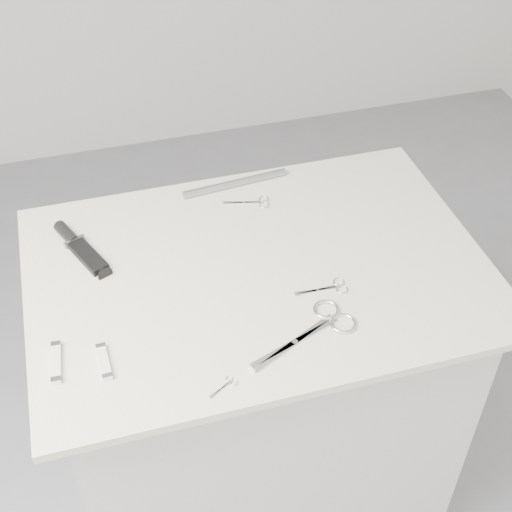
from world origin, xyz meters
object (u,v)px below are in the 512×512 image
object	(u,v)px
embroidery_scissors_a	(330,288)
sheathed_knife	(78,246)
plinth	(258,398)
pocket_knife_a	(56,362)
pocket_knife_b	(104,362)
tiny_scissors	(226,385)
embroidery_scissors_b	(255,202)
metal_rail	(235,183)
large_shears	(321,325)

from	to	relation	value
embroidery_scissors_a	sheathed_knife	size ratio (longest dim) A/B	0.59
embroidery_scissors_a	plinth	bearing A→B (deg)	142.48
embroidery_scissors_a	pocket_knife_a	xyz separation A→B (m)	(-0.57, -0.05, 0.00)
embroidery_scissors_a	pocket_knife_b	size ratio (longest dim) A/B	1.29
tiny_scissors	sheathed_knife	xyz separation A→B (m)	(-0.22, 0.46, 0.01)
pocket_knife_b	embroidery_scissors_b	bearing A→B (deg)	-48.29
pocket_knife_a	metal_rail	world-z (taller)	metal_rail
pocket_knife_b	plinth	bearing A→B (deg)	-66.02
metal_rail	large_shears	bearing A→B (deg)	-84.93
plinth	sheathed_knife	distance (m)	0.63
sheathed_knife	pocket_knife_a	xyz separation A→B (m)	(-0.07, -0.33, -0.00)
embroidery_scissors_b	large_shears	bearing A→B (deg)	-73.65
large_shears	pocket_knife_a	xyz separation A→B (m)	(-0.52, 0.05, 0.00)
embroidery_scissors_b	sheathed_knife	size ratio (longest dim) A/B	0.58
plinth	pocket_knife_b	world-z (taller)	pocket_knife_b
pocket_knife_a	embroidery_scissors_a	bearing A→B (deg)	-80.85
large_shears	metal_rail	bearing A→B (deg)	72.03
large_shears	pocket_knife_b	size ratio (longest dim) A/B	2.70
embroidery_scissors_b	metal_rail	world-z (taller)	metal_rail
embroidery_scissors_a	embroidery_scissors_b	xyz separation A→B (m)	(-0.07, 0.33, -0.00)
embroidery_scissors_a	metal_rail	world-z (taller)	metal_rail
large_shears	embroidery_scissors_a	distance (m)	0.11
large_shears	embroidery_scissors_b	world-z (taller)	large_shears
pocket_knife_a	metal_rail	size ratio (longest dim) A/B	0.38
large_shears	sheathed_knife	size ratio (longest dim) A/B	1.23
embroidery_scissors_b	tiny_scissors	bearing A→B (deg)	-97.29
plinth	tiny_scissors	distance (m)	0.57
tiny_scissors	pocket_knife_a	bearing A→B (deg)	125.49
tiny_scissors	metal_rail	distance (m)	0.62
embroidery_scissors_a	pocket_knife_a	world-z (taller)	pocket_knife_a
embroidery_scissors_a	metal_rail	distance (m)	0.42
embroidery_scissors_b	pocket_knife_b	bearing A→B (deg)	-121.61
sheathed_knife	metal_rail	bearing A→B (deg)	-94.68
large_shears	embroidery_scissors_b	xyz separation A→B (m)	(-0.02, 0.43, -0.00)
large_shears	pocket_knife_a	size ratio (longest dim) A/B	2.36
plinth	embroidery_scissors_a	world-z (taller)	embroidery_scissors_a
metal_rail	pocket_knife_a	bearing A→B (deg)	-135.90
embroidery_scissors_a	pocket_knife_a	size ratio (longest dim) A/B	1.13
embroidery_scissors_a	metal_rail	bearing A→B (deg)	105.54
plinth	embroidery_scissors_b	size ratio (longest dim) A/B	8.05
large_shears	tiny_scissors	distance (m)	0.24
metal_rail	plinth	bearing A→B (deg)	-95.19
plinth	large_shears	xyz separation A→B (m)	(0.07, -0.20, 0.47)
embroidery_scissors_a	pocket_knife_a	distance (m)	0.58
plinth	pocket_knife_b	size ratio (longest dim) A/B	10.19
plinth	embroidery_scissors_a	distance (m)	0.50
sheathed_knife	metal_rail	size ratio (longest dim) A/B	0.72
plinth	metal_rail	size ratio (longest dim) A/B	3.34
tiny_scissors	plinth	bearing A→B (deg)	33.80
sheathed_knife	metal_rail	distance (m)	0.42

